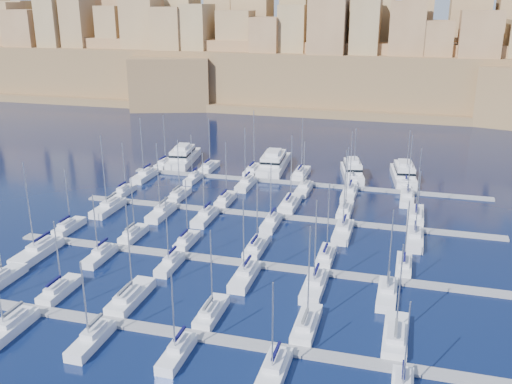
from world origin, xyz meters
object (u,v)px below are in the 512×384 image
(sailboat_0, at_px, (0,279))
(motor_yacht_a, at_px, (183,156))
(motor_yacht_c, at_px, (352,171))
(motor_yacht_d, at_px, (404,174))
(sailboat_2, at_px, (131,297))
(motor_yacht_b, at_px, (274,162))
(sailboat_4, at_px, (307,325))

(sailboat_0, xyz_separation_m, motor_yacht_a, (0.66, 70.41, 0.98))
(motor_yacht_c, relative_size, motor_yacht_d, 0.91)
(sailboat_0, bearing_deg, sailboat_2, 1.00)
(motor_yacht_b, height_order, motor_yacht_c, same)
(sailboat_4, distance_m, motor_yacht_b, 74.60)
(sailboat_2, bearing_deg, sailboat_4, -1.13)
(sailboat_0, xyz_separation_m, motor_yacht_d, (57.05, 69.63, 0.98))
(sailboat_4, relative_size, motor_yacht_b, 0.74)
(sailboat_4, height_order, motor_yacht_b, sailboat_4)
(sailboat_4, bearing_deg, sailboat_2, 178.87)
(motor_yacht_b, bearing_deg, sailboat_0, -109.36)
(sailboat_0, distance_m, motor_yacht_c, 82.27)
(motor_yacht_b, distance_m, motor_yacht_c, 20.16)
(sailboat_2, bearing_deg, sailboat_0, -179.00)
(sailboat_2, xyz_separation_m, motor_yacht_c, (23.52, 68.47, 0.97))
(motor_yacht_b, bearing_deg, motor_yacht_a, -178.19)
(motor_yacht_a, bearing_deg, motor_yacht_b, 1.81)
(motor_yacht_c, bearing_deg, sailboat_2, -108.96)
(sailboat_0, height_order, sailboat_4, sailboat_4)
(sailboat_2, height_order, motor_yacht_d, sailboat_2)
(sailboat_4, height_order, motor_yacht_c, sailboat_4)
(sailboat_0, xyz_separation_m, sailboat_4, (46.93, -0.13, 0.01))
(sailboat_4, xyz_separation_m, motor_yacht_d, (10.12, 69.75, 0.98))
(sailboat_2, distance_m, motor_yacht_d, 77.85)
(motor_yacht_d, bearing_deg, sailboat_0, -129.33)
(motor_yacht_a, relative_size, motor_yacht_b, 0.93)
(sailboat_4, bearing_deg, motor_yacht_d, 81.74)
(motor_yacht_d, bearing_deg, motor_yacht_a, 179.21)
(motor_yacht_c, bearing_deg, sailboat_0, -123.19)
(motor_yacht_b, bearing_deg, motor_yacht_c, -6.64)
(sailboat_2, distance_m, sailboat_4, 25.43)
(sailboat_0, xyz_separation_m, motor_yacht_b, (25.00, 71.18, 0.98))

